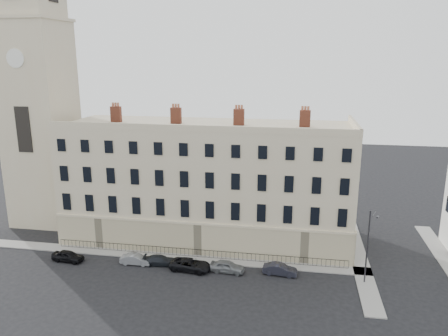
{
  "coord_description": "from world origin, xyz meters",
  "views": [
    {
      "loc": [
        5.2,
        -41.04,
        23.35
      ],
      "look_at": [
        -3.52,
        10.0,
        9.97
      ],
      "focal_mm": 35.0,
      "sensor_mm": 36.0,
      "label": 1
    }
  ],
  "objects_px": {
    "car_e": "(227,267)",
    "streetlamp": "(368,244)",
    "car_c": "(160,260)",
    "car_b": "(136,259)",
    "car_a": "(68,256)",
    "car_d": "(190,265)",
    "car_f": "(280,269)"
  },
  "relations": [
    {
      "from": "car_e",
      "to": "streetlamp",
      "type": "bearing_deg",
      "value": -85.08
    },
    {
      "from": "car_d",
      "to": "car_e",
      "type": "distance_m",
      "value": 4.15
    },
    {
      "from": "car_c",
      "to": "car_e",
      "type": "relative_size",
      "value": 0.98
    },
    {
      "from": "car_b",
      "to": "car_d",
      "type": "distance_m",
      "value": 6.57
    },
    {
      "from": "car_f",
      "to": "streetlamp",
      "type": "distance_m",
      "value": 9.76
    },
    {
      "from": "car_c",
      "to": "car_e",
      "type": "bearing_deg",
      "value": -99.69
    },
    {
      "from": "car_e",
      "to": "streetlamp",
      "type": "height_order",
      "value": "streetlamp"
    },
    {
      "from": "car_a",
      "to": "car_b",
      "type": "distance_m",
      "value": 8.12
    },
    {
      "from": "car_b",
      "to": "car_e",
      "type": "relative_size",
      "value": 0.93
    },
    {
      "from": "car_d",
      "to": "car_f",
      "type": "bearing_deg",
      "value": -80.81
    },
    {
      "from": "car_b",
      "to": "car_c",
      "type": "bearing_deg",
      "value": -84.16
    },
    {
      "from": "car_a",
      "to": "car_f",
      "type": "bearing_deg",
      "value": -82.63
    },
    {
      "from": "car_c",
      "to": "streetlamp",
      "type": "height_order",
      "value": "streetlamp"
    },
    {
      "from": "streetlamp",
      "to": "car_c",
      "type": "bearing_deg",
      "value": -160.68
    },
    {
      "from": "car_a",
      "to": "car_c",
      "type": "bearing_deg",
      "value": -79.81
    },
    {
      "from": "car_b",
      "to": "car_f",
      "type": "bearing_deg",
      "value": -89.51
    },
    {
      "from": "car_a",
      "to": "car_c",
      "type": "distance_m",
      "value": 10.96
    },
    {
      "from": "car_a",
      "to": "car_e",
      "type": "relative_size",
      "value": 0.97
    },
    {
      "from": "car_b",
      "to": "car_c",
      "type": "relative_size",
      "value": 0.94
    },
    {
      "from": "car_d",
      "to": "car_b",
      "type": "bearing_deg",
      "value": 92.03
    },
    {
      "from": "car_c",
      "to": "car_d",
      "type": "xyz_separation_m",
      "value": [
        3.74,
        -0.69,
        0.1
      ]
    },
    {
      "from": "car_a",
      "to": "car_c",
      "type": "height_order",
      "value": "car_a"
    },
    {
      "from": "car_e",
      "to": "streetlamp",
      "type": "distance_m",
      "value": 15.22
    },
    {
      "from": "car_b",
      "to": "car_f",
      "type": "distance_m",
      "value": 16.48
    },
    {
      "from": "car_d",
      "to": "car_f",
      "type": "height_order",
      "value": "car_d"
    },
    {
      "from": "car_e",
      "to": "streetlamp",
      "type": "relative_size",
      "value": 0.48
    },
    {
      "from": "car_d",
      "to": "car_f",
      "type": "xyz_separation_m",
      "value": [
        9.92,
        0.66,
        -0.03
      ]
    },
    {
      "from": "car_e",
      "to": "car_b",
      "type": "bearing_deg",
      "value": 94.51
    },
    {
      "from": "car_f",
      "to": "streetlamp",
      "type": "relative_size",
      "value": 0.46
    },
    {
      "from": "car_a",
      "to": "car_b",
      "type": "bearing_deg",
      "value": -80.29
    },
    {
      "from": "car_f",
      "to": "streetlamp",
      "type": "xyz_separation_m",
      "value": [
        8.95,
        -0.41,
        3.89
      ]
    },
    {
      "from": "car_c",
      "to": "streetlamp",
      "type": "bearing_deg",
      "value": -97.83
    }
  ]
}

